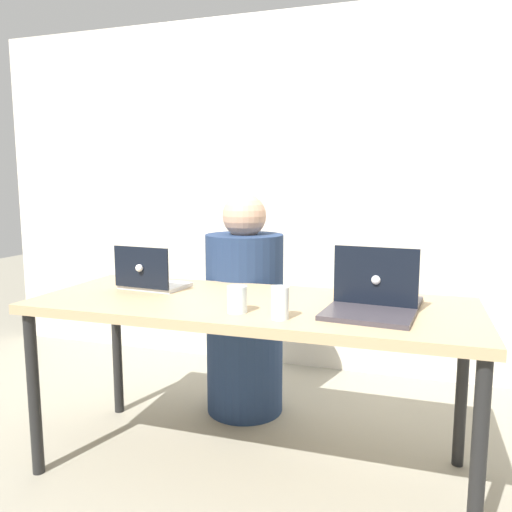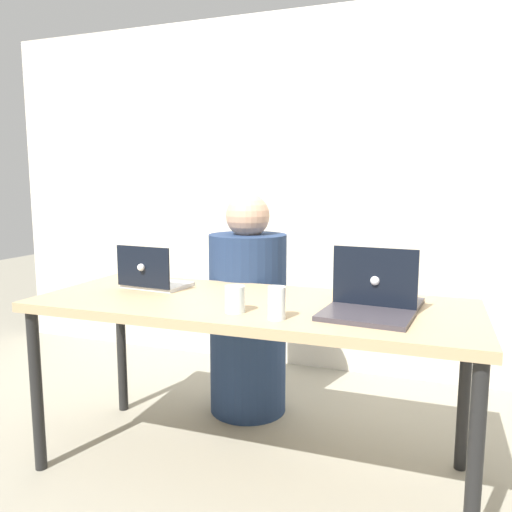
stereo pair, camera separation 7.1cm
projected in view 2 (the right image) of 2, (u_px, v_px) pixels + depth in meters
ground_plane at (250, 468)px, 2.18m from camera, size 12.00×12.00×0.00m
back_wall at (321, 195)px, 3.27m from camera, size 4.75×0.10×2.33m
desk at (250, 316)px, 2.09m from camera, size 1.83×0.72×0.75m
person_at_center at (248, 316)px, 2.69m from camera, size 0.49×0.49×1.19m
laptop_front_right at (369, 301)px, 1.84m from camera, size 0.35×0.30×0.24m
laptop_back_right at (379, 294)px, 1.99m from camera, size 0.33×0.27×0.22m
laptop_back_left at (153, 279)px, 2.33m from camera, size 0.31×0.25×0.20m
water_glass_center at (235, 301)px, 1.89m from camera, size 0.08×0.08×0.10m
water_glass_right at (277, 305)px, 1.79m from camera, size 0.06×0.06×0.12m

